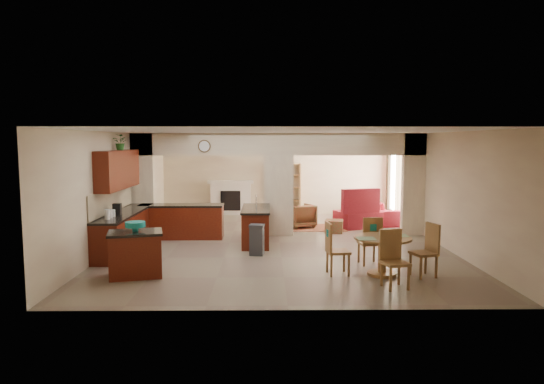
{
  "coord_description": "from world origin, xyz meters",
  "views": [
    {
      "loc": [
        -0.33,
        -12.21,
        2.58
      ],
      "look_at": [
        -0.19,
        0.3,
        1.27
      ],
      "focal_mm": 32.0,
      "sensor_mm": 36.0,
      "label": 1
    }
  ],
  "objects_px": {
    "sofa": "(379,210)",
    "armchair": "(300,216)",
    "kitchen_island": "(136,254)",
    "dining_table": "(382,250)"
  },
  "relations": [
    {
      "from": "kitchen_island",
      "to": "dining_table",
      "type": "xyz_separation_m",
      "value": [
        4.74,
        0.02,
        0.06
      ]
    },
    {
      "from": "dining_table",
      "to": "armchair",
      "type": "height_order",
      "value": "dining_table"
    },
    {
      "from": "kitchen_island",
      "to": "sofa",
      "type": "relative_size",
      "value": 0.47
    },
    {
      "from": "dining_table",
      "to": "armchair",
      "type": "xyz_separation_m",
      "value": [
        -1.22,
        5.26,
        -0.15
      ]
    },
    {
      "from": "dining_table",
      "to": "sofa",
      "type": "xyz_separation_m",
      "value": [
        1.4,
        6.33,
        -0.14
      ]
    },
    {
      "from": "kitchen_island",
      "to": "armchair",
      "type": "bearing_deg",
      "value": 42.77
    },
    {
      "from": "kitchen_island",
      "to": "armchair",
      "type": "distance_m",
      "value": 6.35
    },
    {
      "from": "kitchen_island",
      "to": "dining_table",
      "type": "distance_m",
      "value": 4.74
    },
    {
      "from": "sofa",
      "to": "armchair",
      "type": "height_order",
      "value": "sofa"
    },
    {
      "from": "kitchen_island",
      "to": "armchair",
      "type": "height_order",
      "value": "kitchen_island"
    }
  ]
}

